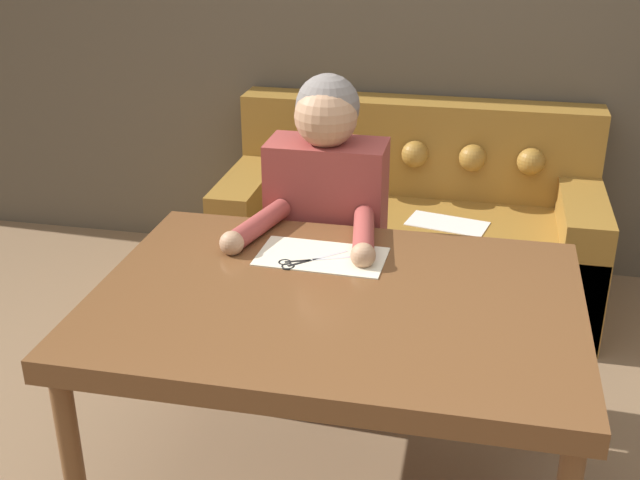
% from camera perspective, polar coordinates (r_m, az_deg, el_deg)
% --- Properties ---
extents(wall_back, '(8.00, 0.06, 2.60)m').
position_cam_1_polar(wall_back, '(4.05, 7.64, 15.82)').
color(wall_back, brown).
rests_on(wall_back, ground_plane).
extents(dining_table, '(1.42, 1.02, 0.78)m').
position_cam_1_polar(dining_table, '(2.37, 1.14, -5.42)').
color(dining_table, brown).
rests_on(dining_table, ground_plane).
extents(couch, '(1.75, 0.84, 0.90)m').
position_cam_1_polar(couch, '(3.92, 6.40, 0.62)').
color(couch, olive).
rests_on(couch, ground_plane).
extents(person, '(0.51, 0.63, 1.27)m').
position_cam_1_polar(person, '(2.98, 0.43, 0.20)').
color(person, '#33281E').
rests_on(person, ground_plane).
extents(pattern_paper_main, '(0.41, 0.24, 0.00)m').
position_cam_1_polar(pattern_paper_main, '(2.56, 0.11, -1.18)').
color(pattern_paper_main, beige).
rests_on(pattern_paper_main, dining_table).
extents(scissors, '(0.23, 0.17, 0.01)m').
position_cam_1_polar(scissors, '(2.53, -1.24, -1.57)').
color(scissors, silver).
rests_on(scissors, dining_table).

